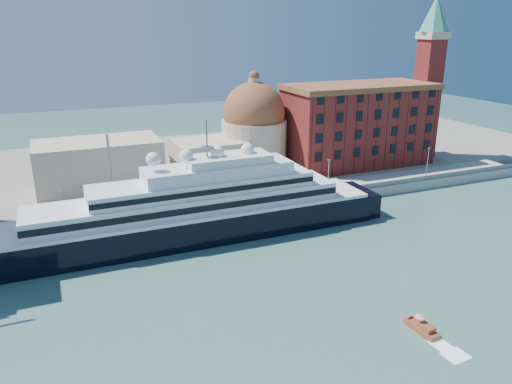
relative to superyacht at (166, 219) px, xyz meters
name	(u,v)px	position (x,y,z in m)	size (l,w,h in m)	color
ground	(267,283)	(11.48, -23.00, -4.80)	(400.00, 400.00, 0.00)	#38605D
quay	(206,210)	(11.48, 11.00, -3.55)	(180.00, 10.00, 2.50)	gray
land	(164,166)	(11.48, 52.00, -3.80)	(260.00, 72.00, 2.00)	slate
quay_fence	(212,209)	(11.48, 6.50, -1.70)	(180.00, 0.10, 1.20)	slate
superyacht	(166,219)	(0.00, 0.00, 0.00)	(93.02, 12.90, 27.80)	black
water_taxi	(422,328)	(25.89, -44.23, -4.19)	(2.14, 5.45, 2.54)	brown
warehouse	(358,124)	(63.48, 29.00, 8.99)	(43.00, 19.00, 23.25)	maroon
campanile	(430,68)	(87.48, 29.00, 23.96)	(8.40, 8.40, 47.00)	maroon
church	(201,144)	(17.86, 34.72, 6.11)	(66.00, 18.00, 25.50)	beige
lamp_posts	(149,182)	(-1.19, 9.27, 5.04)	(120.80, 2.40, 18.00)	slate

